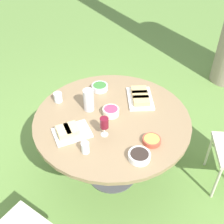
% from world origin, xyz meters
% --- Properties ---
extents(ground_plane, '(40.00, 40.00, 0.00)m').
position_xyz_m(ground_plane, '(0.00, 0.00, 0.00)').
color(ground_plane, '#668E42').
extents(dining_table, '(1.35, 1.35, 0.76)m').
position_xyz_m(dining_table, '(0.00, 0.00, 0.66)').
color(dining_table, '#4C4C51').
rests_on(dining_table, ground_plane).
extents(water_pitcher, '(0.10, 0.09, 0.20)m').
position_xyz_m(water_pitcher, '(-0.20, -0.12, 0.86)').
color(water_pitcher, silver).
rests_on(water_pitcher, dining_table).
extents(wine_glass, '(0.07, 0.07, 0.17)m').
position_xyz_m(wine_glass, '(0.15, -0.16, 0.88)').
color(wine_glass, silver).
rests_on(wine_glass, dining_table).
extents(platter_bread_main, '(0.25, 0.32, 0.07)m').
position_xyz_m(platter_bread_main, '(0.00, -0.40, 0.79)').
color(platter_bread_main, white).
rests_on(platter_bread_main, dining_table).
extents(platter_charcuterie, '(0.41, 0.36, 0.06)m').
position_xyz_m(platter_charcuterie, '(-0.08, 0.35, 0.79)').
color(platter_charcuterie, white).
rests_on(platter_charcuterie, dining_table).
extents(bowl_fries, '(0.14, 0.14, 0.04)m').
position_xyz_m(bowl_fries, '(0.41, 0.11, 0.78)').
color(bowl_fries, '#B74733').
rests_on(bowl_fries, dining_table).
extents(bowl_salad, '(0.16, 0.16, 0.05)m').
position_xyz_m(bowl_salad, '(-0.42, 0.11, 0.79)').
color(bowl_salad, silver).
rests_on(bowl_salad, dining_table).
extents(bowl_olives, '(0.17, 0.17, 0.05)m').
position_xyz_m(bowl_olives, '(0.50, -0.07, 0.79)').
color(bowl_olives, white).
rests_on(bowl_olives, dining_table).
extents(bowl_dip_red, '(0.14, 0.14, 0.06)m').
position_xyz_m(bowl_dip_red, '(-0.04, 0.01, 0.80)').
color(bowl_dip_red, beige).
rests_on(bowl_dip_red, dining_table).
extents(cup_water_near, '(0.08, 0.08, 0.09)m').
position_xyz_m(cup_water_near, '(-0.45, -0.30, 0.81)').
color(cup_water_near, silver).
rests_on(cup_water_near, dining_table).
extents(cup_water_far, '(0.06, 0.06, 0.09)m').
position_xyz_m(cup_water_far, '(0.24, -0.37, 0.81)').
color(cup_water_far, silver).
rests_on(cup_water_far, dining_table).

